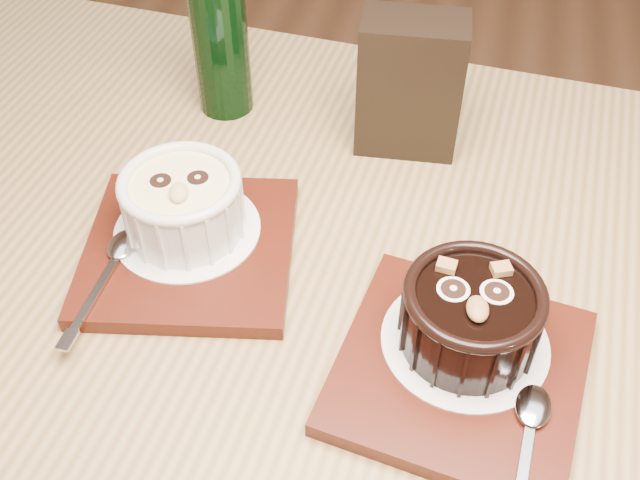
# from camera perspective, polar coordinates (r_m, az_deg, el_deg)

# --- Properties ---
(table) EXTENTS (1.26, 0.89, 0.75)m
(table) POSITION_cam_1_polar(r_m,az_deg,el_deg) (0.70, 2.81, -10.08)
(table) COLOR olive
(table) RESTS_ON ground
(tray_left) EXTENTS (0.21, 0.21, 0.01)m
(tray_left) POSITION_cam_1_polar(r_m,az_deg,el_deg) (0.67, -9.90, -0.71)
(tray_left) COLOR #48160C
(tray_left) RESTS_ON table
(doily_left) EXTENTS (0.13, 0.13, 0.00)m
(doily_left) POSITION_cam_1_polar(r_m,az_deg,el_deg) (0.68, -10.07, 0.80)
(doily_left) COLOR white
(doily_left) RESTS_ON tray_left
(ramekin_white) EXTENTS (0.11, 0.11, 0.06)m
(ramekin_white) POSITION_cam_1_polar(r_m,az_deg,el_deg) (0.65, -10.43, 2.88)
(ramekin_white) COLOR white
(ramekin_white) RESTS_ON doily_left
(spoon_left) EXTENTS (0.03, 0.13, 0.01)m
(spoon_left) POSITION_cam_1_polar(r_m,az_deg,el_deg) (0.65, -15.99, -2.46)
(spoon_left) COLOR silver
(spoon_left) RESTS_ON tray_left
(tray_right) EXTENTS (0.20, 0.20, 0.01)m
(tray_right) POSITION_cam_1_polar(r_m,az_deg,el_deg) (0.59, 10.56, -9.81)
(tray_right) COLOR #48160C
(tray_right) RESTS_ON table
(doily_right) EXTENTS (0.13, 0.13, 0.00)m
(doily_right) POSITION_cam_1_polar(r_m,az_deg,el_deg) (0.59, 10.98, -7.58)
(doily_right) COLOR white
(doily_right) RESTS_ON tray_right
(ramekin_dark) EXTENTS (0.11, 0.11, 0.06)m
(ramekin_dark) POSITION_cam_1_polar(r_m,az_deg,el_deg) (0.57, 11.44, -5.54)
(ramekin_dark) COLOR black
(ramekin_dark) RESTS_ON doily_right
(spoon_right) EXTENTS (0.04, 0.14, 0.01)m
(spoon_right) POSITION_cam_1_polar(r_m,az_deg,el_deg) (0.55, 15.50, -15.04)
(spoon_right) COLOR silver
(spoon_right) RESTS_ON tray_right
(condiment_stand) EXTENTS (0.10, 0.07, 0.14)m
(condiment_stand) POSITION_cam_1_polar(r_m,az_deg,el_deg) (0.75, 6.88, 11.64)
(condiment_stand) COLOR black
(condiment_stand) RESTS_ON table
(green_bottle) EXTENTS (0.06, 0.06, 0.22)m
(green_bottle) POSITION_cam_1_polar(r_m,az_deg,el_deg) (0.80, -7.62, 15.04)
(green_bottle) COLOR black
(green_bottle) RESTS_ON table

